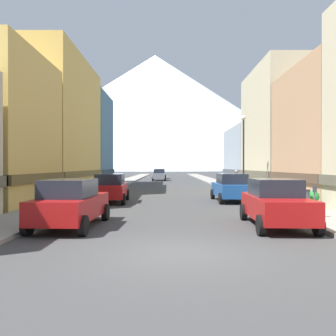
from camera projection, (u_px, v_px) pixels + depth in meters
The scene contains 20 objects.
ground_plane at pixel (176, 253), 9.05m from camera, with size 400.00×400.00×0.00m, color #3C3C3C.
sidewalk_left at pixel (120, 183), 44.05m from camera, with size 2.50×100.00×0.15m, color gray.
sidewalk_right at pixel (219, 183), 44.06m from camera, with size 2.50×100.00×0.15m, color gray.
storefront_left_2 at pixel (35, 128), 31.01m from camera, with size 9.27×13.49×11.71m.
storefront_left_3 at pixel (76, 141), 42.30m from camera, with size 7.93×8.39×10.91m.
storefront_right_2 at pixel (296, 132), 31.65m from camera, with size 8.20×10.47×11.03m.
storefront_right_3 at pixel (262, 157), 42.80m from camera, with size 7.93×11.36×6.93m.
car_left_0 at pixel (70, 203), 12.87m from camera, with size 2.22×4.47×1.78m.
car_left_1 at pixel (110, 188), 21.78m from camera, with size 2.24×4.48×1.78m.
car_right_0 at pixel (275, 203), 13.04m from camera, with size 2.24×4.48×1.78m.
car_right_1 at pixel (231, 187), 22.26m from camera, with size 2.15×4.44×1.78m.
car_driving_0 at pixel (160, 174), 61.60m from camera, with size 2.06×4.40×1.78m.
car_driving_1 at pixel (159, 175), 54.13m from camera, with size 2.06×4.40×1.78m.
parking_meter_near at pixel (314, 197), 14.21m from camera, with size 0.14×0.10×1.33m.
trash_bin_right at pixel (303, 200), 16.89m from camera, with size 0.59×0.59×0.98m.
potted_plant_0 at pixel (313, 199), 17.39m from camera, with size 0.61×0.61×0.89m.
potted_plant_1 at pixel (72, 188), 24.70m from camera, with size 0.59×0.59×0.92m.
pedestrian_0 at pixel (236, 180), 33.25m from camera, with size 0.36×0.36×1.74m.
streetlamp_right at pixel (243, 143), 25.74m from camera, with size 0.36×0.36×5.86m.
mountain_backdrop at pixel (155, 112), 268.78m from camera, with size 250.37×250.37×87.45m, color silver.
Camera 1 is at (-0.22, -9.04, 2.27)m, focal length 37.42 mm.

